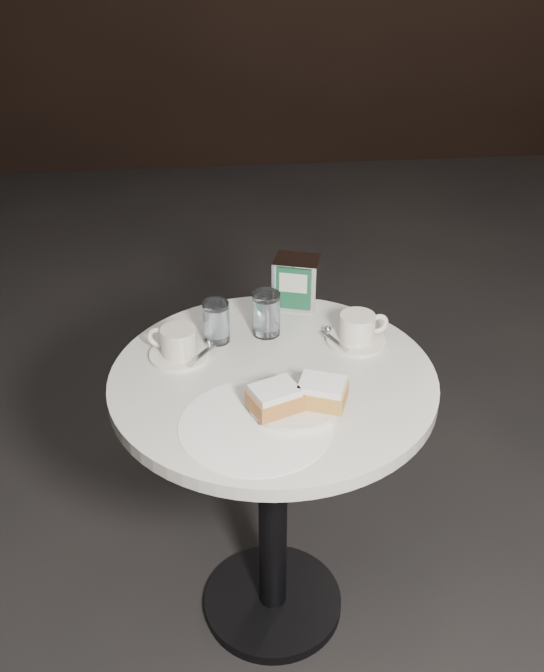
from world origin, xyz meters
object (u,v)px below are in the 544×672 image
at_px(coffee_cup_right, 357,331).
at_px(water_glass_right, 266,314).
at_px(water_glass_left, 216,322).
at_px(cafe_table, 273,446).
at_px(beignet_plate, 297,398).
at_px(coffee_cup_left, 179,344).
at_px(napkin_dispenser, 296,282).

distance_m(coffee_cup_right, water_glass_right, 0.21).
bearing_deg(water_glass_left, cafe_table, -53.38).
bearing_deg(beignet_plate, coffee_cup_left, 137.62).
bearing_deg(napkin_dispenser, beignet_plate, -79.80).
bearing_deg(water_glass_left, water_glass_right, 9.32).
distance_m(coffee_cup_right, napkin_dispenser, 0.22).
xyz_separation_m(cafe_table, coffee_cup_left, (-0.20, 0.09, 0.23)).
bearing_deg(cafe_table, beignet_plate, -73.52).
relative_size(beignet_plate, napkin_dispenser, 1.66).
relative_size(coffee_cup_right, napkin_dispenser, 1.25).
xyz_separation_m(beignet_plate, coffee_cup_right, (0.17, 0.23, 0.01)).
bearing_deg(coffee_cup_right, cafe_table, -162.06).
relative_size(water_glass_left, water_glass_right, 0.93).
height_order(beignet_plate, napkin_dispenser, napkin_dispenser).
distance_m(coffee_cup_left, water_glass_left, 0.10).
bearing_deg(water_glass_right, coffee_cup_right, -16.69).
height_order(water_glass_left, napkin_dispenser, napkin_dispenser).
distance_m(cafe_table, coffee_cup_right, 0.33).
bearing_deg(coffee_cup_left, water_glass_right, 42.75).
height_order(coffee_cup_right, napkin_dispenser, napkin_dispenser).
bearing_deg(coffee_cup_right, napkin_dispenser, 111.28).
xyz_separation_m(beignet_plate, coffee_cup_left, (-0.23, 0.21, 0.01)).
bearing_deg(beignet_plate, water_glass_left, 118.62).
xyz_separation_m(cafe_table, water_glass_right, (0.00, 0.17, 0.25)).
xyz_separation_m(beignet_plate, water_glass_right, (-0.03, 0.29, 0.03)).
distance_m(beignet_plate, napkin_dispenser, 0.42).
bearing_deg(napkin_dispenser, coffee_cup_left, -127.37).
height_order(beignet_plate, water_glass_right, water_glass_right).
bearing_deg(coffee_cup_left, napkin_dispenser, 57.02).
bearing_deg(napkin_dispenser, cafe_table, -89.17).
height_order(beignet_plate, coffee_cup_right, coffee_cup_right).
bearing_deg(coffee_cup_left, beignet_plate, -20.56).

